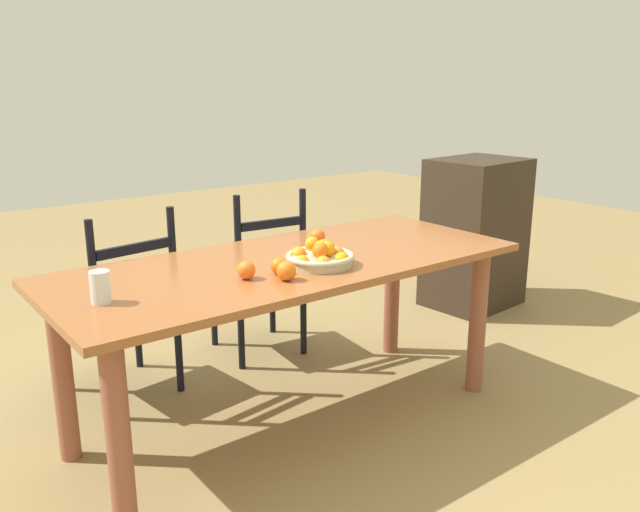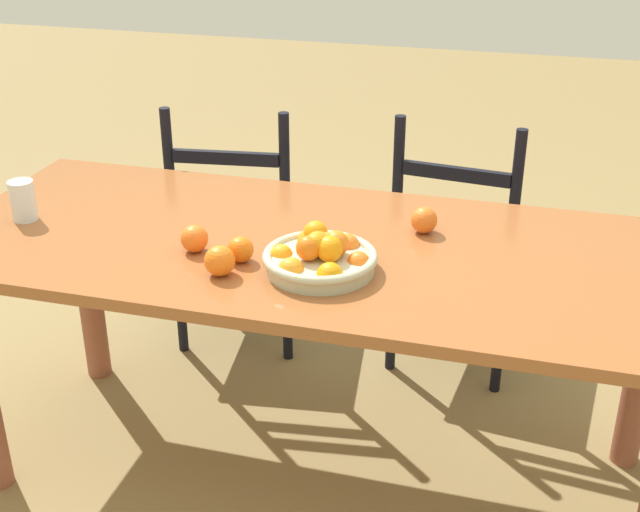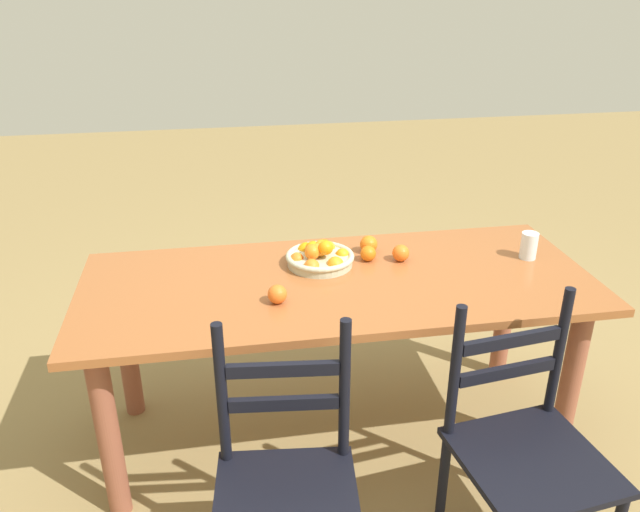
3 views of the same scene
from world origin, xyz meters
The scene contains 10 objects.
ground_plane centered at (0.00, 0.00, 0.00)m, with size 12.00×12.00×0.00m, color olive.
dining_table centered at (0.00, 0.00, 0.65)m, with size 2.04×0.84×0.76m.
chair_near_window centered at (-0.49, 0.71, 0.44)m, with size 0.51×0.51×0.94m.
chair_by_cabinet centered at (0.31, 0.74, 0.44)m, with size 0.48×0.48×0.95m.
fruit_bowl centered at (0.05, -0.15, 0.80)m, with size 0.29×0.29×0.12m.
orange_loose_0 centered at (-0.29, -0.13, 0.80)m, with size 0.07×0.07×0.07m, color orange.
orange_loose_1 centered at (-0.18, -0.24, 0.80)m, with size 0.08×0.08×0.08m, color orange.
orange_loose_2 centered at (0.26, 0.15, 0.80)m, with size 0.07×0.07×0.07m, color orange.
orange_loose_3 centered at (-0.16, -0.15, 0.80)m, with size 0.07×0.07×0.07m, color orange.
drinking_glass centered at (-0.84, -0.06, 0.82)m, with size 0.07×0.07×0.12m, color silver.
Camera 2 is at (0.55, -1.95, 1.72)m, focal length 47.44 mm.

